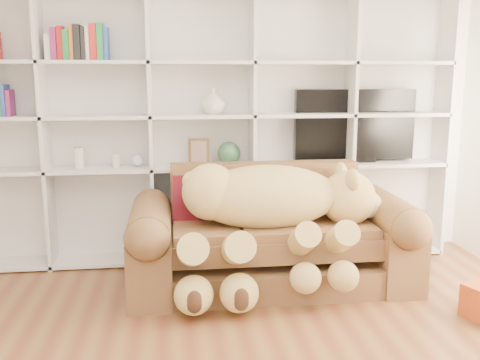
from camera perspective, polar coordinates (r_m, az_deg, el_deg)
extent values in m
cube|color=white|center=(4.86, -4.20, 7.61)|extent=(5.00, 0.02, 2.70)
cube|color=silver|center=(4.83, -4.15, 5.81)|extent=(4.40, 0.03, 2.40)
cube|color=silver|center=(4.79, -20.08, 5.11)|extent=(0.03, 0.35, 2.40)
cube|color=silver|center=(4.67, -9.46, 5.50)|extent=(0.03, 0.35, 2.40)
cube|color=silver|center=(4.72, 1.32, 5.70)|extent=(0.03, 0.35, 2.40)
cube|color=silver|center=(4.92, 11.56, 5.71)|extent=(0.03, 0.35, 2.40)
cube|color=silver|center=(5.27, 20.70, 5.57)|extent=(0.03, 0.35, 2.40)
cube|color=silver|center=(4.93, -3.85, -8.04)|extent=(4.40, 0.35, 0.03)
cube|color=silver|center=(4.72, -3.99, 1.40)|extent=(4.40, 0.35, 0.03)
cube|color=silver|center=(4.67, -4.06, 6.85)|extent=(4.40, 0.35, 0.03)
cube|color=silver|center=(4.65, -4.14, 12.38)|extent=(4.40, 0.35, 0.03)
cube|color=brown|center=(4.33, 3.36, -9.68)|extent=(2.11, 0.85, 0.22)
cube|color=brown|center=(4.20, 3.46, -5.56)|extent=(1.56, 0.70, 0.30)
cube|color=brown|center=(4.53, 2.57, -1.58)|extent=(1.56, 0.20, 0.55)
cube|color=brown|center=(4.21, -9.46, -8.03)|extent=(0.32, 0.95, 0.55)
cube|color=brown|center=(4.53, 15.26, -6.88)|extent=(0.32, 0.95, 0.55)
cylinder|color=brown|center=(4.13, -9.58, -4.42)|extent=(0.32, 0.90, 0.32)
cylinder|color=brown|center=(4.46, 15.44, -3.51)|extent=(0.32, 0.90, 0.32)
ellipsoid|color=#DCBD6E|center=(4.09, 2.85, -1.78)|extent=(1.13, 0.55, 0.49)
sphere|color=#DCBD6E|center=(4.03, -3.17, -1.27)|extent=(0.43, 0.43, 0.43)
sphere|color=#DCBD6E|center=(4.25, 11.43, -1.89)|extent=(0.43, 0.43, 0.43)
sphere|color=tan|center=(4.32, 13.49, -2.57)|extent=(0.21, 0.21, 0.21)
sphere|color=#3A2215|center=(4.35, 14.51, -2.65)|extent=(0.07, 0.07, 0.07)
ellipsoid|color=#DCBD6E|center=(4.07, 11.94, 0.03)|extent=(0.10, 0.17, 0.17)
ellipsoid|color=#DCBD6E|center=(4.35, 10.65, 0.80)|extent=(0.10, 0.17, 0.17)
sphere|color=#DCBD6E|center=(4.00, -5.13, -0.10)|extent=(0.15, 0.15, 0.15)
cylinder|color=#DCBD6E|center=(3.89, 6.51, -6.56)|extent=(0.19, 0.52, 0.38)
cylinder|color=#DCBD6E|center=(3.96, 10.38, -6.35)|extent=(0.19, 0.52, 0.38)
cylinder|color=#DCBD6E|center=(3.80, -5.13, -7.58)|extent=(0.21, 0.60, 0.44)
cylinder|color=#DCBD6E|center=(3.82, -0.41, -7.43)|extent=(0.21, 0.60, 0.44)
sphere|color=#DCBD6E|center=(3.81, 7.03, -10.39)|extent=(0.22, 0.22, 0.22)
sphere|color=#DCBD6E|center=(3.88, 11.00, -10.09)|extent=(0.22, 0.22, 0.22)
sphere|color=#DCBD6E|center=(3.74, -4.97, -12.09)|extent=(0.27, 0.27, 0.27)
sphere|color=#DCBD6E|center=(3.76, -0.10, -11.90)|extent=(0.27, 0.27, 0.27)
cube|color=#5B0F20|center=(4.29, -4.54, -2.13)|extent=(0.40, 0.24, 0.41)
cube|color=black|center=(4.99, 12.12, 5.80)|extent=(1.11, 0.08, 0.64)
cube|color=black|center=(5.03, 11.97, 2.19)|extent=(0.37, 0.18, 0.04)
cube|color=brown|center=(4.70, -4.43, 3.07)|extent=(0.18, 0.06, 0.23)
sphere|color=#315F3D|center=(4.72, -1.17, 2.86)|extent=(0.20, 0.20, 0.20)
cylinder|color=beige|center=(4.77, -16.77, 2.31)|extent=(0.11, 0.11, 0.18)
cylinder|color=beige|center=(4.73, -13.06, 2.06)|extent=(0.08, 0.08, 0.12)
sphere|color=silver|center=(4.71, -10.87, 2.07)|extent=(0.10, 0.10, 0.10)
imported|color=silver|center=(4.66, -2.86, 8.39)|extent=(0.23, 0.23, 0.22)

